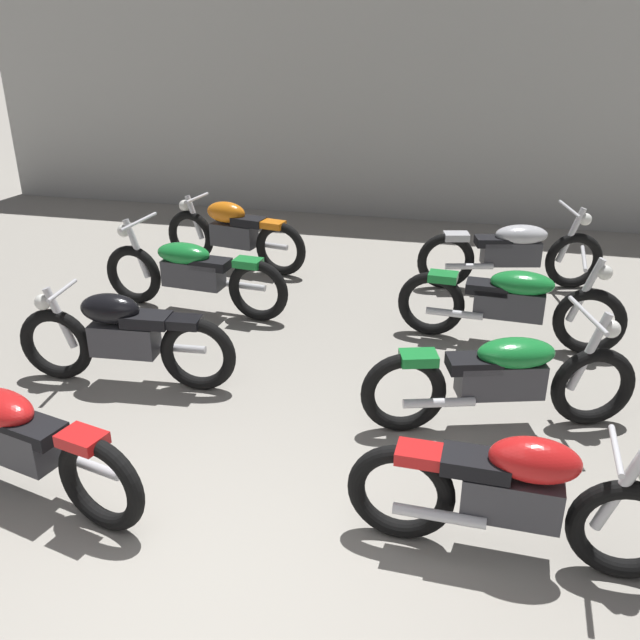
# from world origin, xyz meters

# --- Properties ---
(ground_plane) EXTENTS (60.00, 60.00, 0.00)m
(ground_plane) POSITION_xyz_m (0.00, 0.00, 0.00)
(ground_plane) COLOR gray
(back_wall) EXTENTS (13.24, 0.24, 3.60)m
(back_wall) POSITION_xyz_m (0.00, 8.15, 1.80)
(back_wall) COLOR #B2B2AD
(back_wall) RESTS_ON ground
(motorcycle_left_row_0) EXTENTS (2.13, 0.80, 0.97)m
(motorcycle_left_row_0) POSITION_xyz_m (-1.62, 0.70, 0.45)
(motorcycle_left_row_0) COLOR black
(motorcycle_left_row_0) RESTS_ON ground
(motorcycle_left_row_1) EXTENTS (1.97, 0.49, 0.88)m
(motorcycle_left_row_1) POSITION_xyz_m (-1.62, 2.27, 0.46)
(motorcycle_left_row_1) COLOR black
(motorcycle_left_row_1) RESTS_ON ground
(motorcycle_left_row_2) EXTENTS (2.17, 0.68, 0.97)m
(motorcycle_left_row_2) POSITION_xyz_m (-1.67, 3.91, 0.45)
(motorcycle_left_row_2) COLOR black
(motorcycle_left_row_2) RESTS_ON ground
(motorcycle_left_row_3) EXTENTS (1.96, 0.57, 0.88)m
(motorcycle_left_row_3) POSITION_xyz_m (-1.70, 5.32, 0.46)
(motorcycle_left_row_3) COLOR black
(motorcycle_left_row_3) RESTS_ON ground
(motorcycle_right_row_0) EXTENTS (1.97, 0.48, 0.88)m
(motorcycle_right_row_0) POSITION_xyz_m (1.62, 0.83, 0.46)
(motorcycle_right_row_0) COLOR black
(motorcycle_right_row_0) RESTS_ON ground
(motorcycle_right_row_1) EXTENTS (2.11, 0.88, 0.97)m
(motorcycle_right_row_1) POSITION_xyz_m (1.56, 2.28, 0.45)
(motorcycle_right_row_1) COLOR black
(motorcycle_right_row_1) RESTS_ON ground
(motorcycle_right_row_2) EXTENTS (2.17, 0.68, 0.97)m
(motorcycle_right_row_2) POSITION_xyz_m (1.65, 3.84, 0.45)
(motorcycle_right_row_2) COLOR black
(motorcycle_right_row_2) RESTS_ON ground
(motorcycle_right_row_3) EXTENTS (2.14, 0.82, 0.97)m
(motorcycle_right_row_3) POSITION_xyz_m (1.69, 5.39, 0.45)
(motorcycle_right_row_3) COLOR black
(motorcycle_right_row_3) RESTS_ON ground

